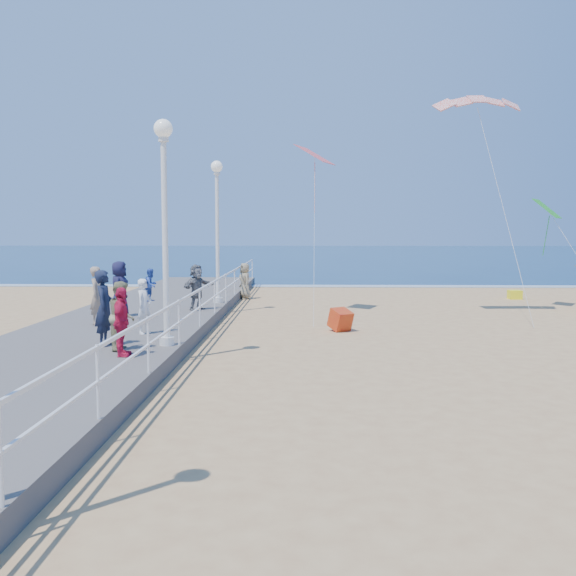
{
  "coord_description": "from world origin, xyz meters",
  "views": [
    {
      "loc": [
        -2.03,
        -15.08,
        3.15
      ],
      "look_at": [
        -2.5,
        2.0,
        1.6
      ],
      "focal_mm": 40.0,
      "sensor_mm": 36.0,
      "label": 1
    }
  ],
  "objects_px": {
    "toddler_held": "(151,285)",
    "spectator_4": "(119,289)",
    "woman_holding_toddler": "(144,306)",
    "spectator_0": "(105,308)",
    "lamp_post_mid": "(165,208)",
    "spectator_3": "(121,322)",
    "spectator_6": "(98,295)",
    "spectator_5": "(197,287)",
    "spectator_1": "(122,316)",
    "beach_walker_c": "(245,281)",
    "beach_chair_left": "(515,295)",
    "lamp_post_far": "(217,216)",
    "box_kite": "(340,322)"
  },
  "relations": [
    {
      "from": "lamp_post_far",
      "to": "beach_walker_c",
      "type": "xyz_separation_m",
      "value": [
        0.55,
        5.01,
        -2.84
      ]
    },
    {
      "from": "toddler_held",
      "to": "spectator_4",
      "type": "distance_m",
      "value": 3.72
    },
    {
      "from": "lamp_post_mid",
      "to": "beach_walker_c",
      "type": "xyz_separation_m",
      "value": [
        0.55,
        14.01,
        -2.84
      ]
    },
    {
      "from": "spectator_0",
      "to": "spectator_1",
      "type": "relative_size",
      "value": 1.14
    },
    {
      "from": "lamp_post_far",
      "to": "spectator_0",
      "type": "height_order",
      "value": "lamp_post_far"
    },
    {
      "from": "spectator_4",
      "to": "box_kite",
      "type": "bearing_deg",
      "value": -94.21
    },
    {
      "from": "woman_holding_toddler",
      "to": "spectator_1",
      "type": "height_order",
      "value": "spectator_1"
    },
    {
      "from": "toddler_held",
      "to": "spectator_5",
      "type": "relative_size",
      "value": 0.55
    },
    {
      "from": "spectator_1",
      "to": "spectator_4",
      "type": "distance_m",
      "value": 5.91
    },
    {
      "from": "lamp_post_far",
      "to": "spectator_3",
      "type": "bearing_deg",
      "value": -93.76
    },
    {
      "from": "spectator_0",
      "to": "spectator_4",
      "type": "relative_size",
      "value": 1.02
    },
    {
      "from": "lamp_post_mid",
      "to": "beach_chair_left",
      "type": "height_order",
      "value": "lamp_post_mid"
    },
    {
      "from": "toddler_held",
      "to": "box_kite",
      "type": "xyz_separation_m",
      "value": [
        5.21,
        2.91,
        -1.39
      ]
    },
    {
      "from": "spectator_3",
      "to": "spectator_6",
      "type": "height_order",
      "value": "spectator_6"
    },
    {
      "from": "spectator_3",
      "to": "beach_chair_left",
      "type": "relative_size",
      "value": 2.75
    },
    {
      "from": "woman_holding_toddler",
      "to": "spectator_0",
      "type": "distance_m",
      "value": 1.83
    },
    {
      "from": "toddler_held",
      "to": "spectator_1",
      "type": "bearing_deg",
      "value": -161.24
    },
    {
      "from": "box_kite",
      "to": "beach_walker_c",
      "type": "bearing_deg",
      "value": 78.83
    },
    {
      "from": "lamp_post_mid",
      "to": "toddler_held",
      "type": "distance_m",
      "value": 2.8
    },
    {
      "from": "toddler_held",
      "to": "beach_walker_c",
      "type": "distance_m",
      "value": 12.29
    },
    {
      "from": "toddler_held",
      "to": "spectator_6",
      "type": "height_order",
      "value": "toddler_held"
    },
    {
      "from": "spectator_4",
      "to": "beach_walker_c",
      "type": "xyz_separation_m",
      "value": [
        3.15,
        8.95,
        -0.46
      ]
    },
    {
      "from": "lamp_post_far",
      "to": "spectator_5",
      "type": "xyz_separation_m",
      "value": [
        -0.43,
        -2.22,
        -2.47
      ]
    },
    {
      "from": "spectator_0",
      "to": "spectator_4",
      "type": "height_order",
      "value": "spectator_0"
    },
    {
      "from": "spectator_4",
      "to": "spectator_0",
      "type": "bearing_deg",
      "value": -169.04
    },
    {
      "from": "woman_holding_toddler",
      "to": "toddler_held",
      "type": "bearing_deg",
      "value": -24.04
    },
    {
      "from": "spectator_1",
      "to": "spectator_3",
      "type": "bearing_deg",
      "value": -171.08
    },
    {
      "from": "spectator_0",
      "to": "beach_walker_c",
      "type": "height_order",
      "value": "spectator_0"
    },
    {
      "from": "spectator_5",
      "to": "spectator_6",
      "type": "relative_size",
      "value": 0.93
    },
    {
      "from": "lamp_post_mid",
      "to": "spectator_3",
      "type": "height_order",
      "value": "lamp_post_mid"
    },
    {
      "from": "toddler_held",
      "to": "spectator_6",
      "type": "bearing_deg",
      "value": 73.04
    },
    {
      "from": "beach_walker_c",
      "to": "lamp_post_mid",
      "type": "bearing_deg",
      "value": -28.19
    },
    {
      "from": "spectator_0",
      "to": "woman_holding_toddler",
      "type": "bearing_deg",
      "value": -20.68
    },
    {
      "from": "lamp_post_far",
      "to": "spectator_6",
      "type": "relative_size",
      "value": 3.15
    },
    {
      "from": "lamp_post_mid",
      "to": "spectator_4",
      "type": "distance_m",
      "value": 6.16
    },
    {
      "from": "spectator_3",
      "to": "beach_walker_c",
      "type": "bearing_deg",
      "value": -8.21
    },
    {
      "from": "spectator_0",
      "to": "spectator_5",
      "type": "distance_m",
      "value": 6.94
    },
    {
      "from": "spectator_1",
      "to": "spectator_5",
      "type": "bearing_deg",
      "value": -9.71
    },
    {
      "from": "spectator_3",
      "to": "spectator_6",
      "type": "relative_size",
      "value": 0.9
    },
    {
      "from": "toddler_held",
      "to": "spectator_1",
      "type": "relative_size",
      "value": 0.55
    },
    {
      "from": "spectator_0",
      "to": "spectator_6",
      "type": "height_order",
      "value": "spectator_0"
    },
    {
      "from": "spectator_6",
      "to": "spectator_4",
      "type": "bearing_deg",
      "value": 2.4
    },
    {
      "from": "box_kite",
      "to": "spectator_0",
      "type": "bearing_deg",
      "value": -174.45
    },
    {
      "from": "spectator_3",
      "to": "toddler_held",
      "type": "bearing_deg",
      "value": -1.54
    },
    {
      "from": "toddler_held",
      "to": "spectator_4",
      "type": "bearing_deg",
      "value": 50.1
    },
    {
      "from": "woman_holding_toddler",
      "to": "spectator_6",
      "type": "height_order",
      "value": "spectator_6"
    },
    {
      "from": "lamp_post_mid",
      "to": "beach_chair_left",
      "type": "relative_size",
      "value": 9.67
    },
    {
      "from": "toddler_held",
      "to": "spectator_3",
      "type": "height_order",
      "value": "toddler_held"
    },
    {
      "from": "spectator_0",
      "to": "spectator_6",
      "type": "xyz_separation_m",
      "value": [
        -1.28,
        3.41,
        -0.06
      ]
    },
    {
      "from": "woman_holding_toddler",
      "to": "beach_chair_left",
      "type": "relative_size",
      "value": 2.66
    }
  ]
}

